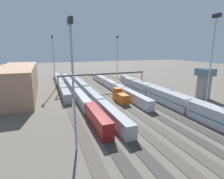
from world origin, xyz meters
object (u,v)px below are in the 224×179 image
Objects in this scene: train_on_track_8 at (60,83)px; light_mast_2 at (212,53)px; light_mast_1 at (53,56)px; train_on_track_3 at (113,86)px; train_on_track_1 at (166,98)px; light_mast_3 at (73,70)px; train_on_track_6 at (86,89)px; signal_gantry at (103,75)px; train_on_track_0 at (166,94)px; control_tower at (204,81)px; train_on_track_4 at (120,97)px; maintenance_shed at (19,81)px; light_mast_0 at (117,52)px; train_on_track_7 at (76,91)px.

train_on_track_8 is 75.44m from light_mast_2.
train_on_track_3 is at bearing -113.91° from light_mast_1.
light_mast_3 is at bearing 117.79° from train_on_track_1.
signal_gantry reaches higher than train_on_track_6.
control_tower is (-4.63, -15.35, 5.41)m from train_on_track_0.
light_mast_1 is (12.30, 27.73, 15.25)m from train_on_track_3.
light_mast_1 is at bearing 41.84° from train_on_track_1.
train_on_track_4 is 46.32m from maintenance_shed.
train_on_track_6 is at bearing -104.20° from maintenance_shed.
maintenance_shed is at bearing 84.56° from signal_gantry.
train_on_track_4 is at bearing 81.34° from train_on_track_0.
control_tower is at bearing -86.11° from train_on_track_1.
train_on_track_4 is at bearing 47.44° from light_mast_2.
light_mast_2 reaches higher than light_mast_0.
train_on_track_1 reaches higher than train_on_track_7.
train_on_track_1 reaches higher than train_on_track_8.
train_on_track_6 is at bearing -140.24° from light_mast_1.
light_mast_3 is at bearing -179.73° from light_mast_1.
train_on_track_6 is at bearing -154.91° from train_on_track_8.
train_on_track_1 is at bearing 140.25° from train_on_track_0.
train_on_track_8 is at bearing -53.01° from maintenance_shed.
train_on_track_3 is at bearing -28.97° from light_mast_3.
train_on_track_6 is 1.34× the size of train_on_track_1.
light_mast_3 reaches higher than train_on_track_0.
train_on_track_8 is 2.44× the size of light_mast_0.
train_on_track_8 is at bearing 48.36° from signal_gantry.
maintenance_shed reaches higher than control_tower.
control_tower is at bearing -115.77° from train_on_track_7.
train_on_track_8 is 69.59m from light_mast_3.
train_on_track_1 is 68.54m from light_mast_0.
light_mast_1 is (-24.16, 44.93, -1.16)m from light_mast_0.
train_on_track_0 is 62.50m from light_mast_0.
light_mast_2 reaches higher than maintenance_shed.
light_mast_3 is (-25.75, 42.45, 14.85)m from train_on_track_0.
train_on_track_4 is at bearing 180.00° from signal_gantry.
train_on_track_4 is 63.51m from light_mast_0.
train_on_track_7 is at bearing 60.65° from train_on_track_0.
signal_gantry is (0.57, 5.00, 5.78)m from train_on_track_3.
train_on_track_3 and train_on_track_6 have the same top height.
light_mast_3 is (-19.74, 37.45, 14.34)m from train_on_track_1.
light_mast_3 is (-28.80, 22.45, 14.78)m from train_on_track_4.
control_tower is (-32.72, -74.06, 0.86)m from maintenance_shed.
light_mast_1 reaches higher than train_on_track_1.
train_on_track_0 is at bearing -136.52° from train_on_track_8.
train_on_track_1 is 1.59× the size of signal_gantry.
light_mast_0 is (60.28, -2.20, 16.34)m from train_on_track_0.
train_on_track_4 is 39.39m from light_mast_3.
light_mast_2 reaches higher than train_on_track_4.
train_on_track_4 is (3.04, 20.00, 0.07)m from train_on_track_0.
train_on_track_4 is 22.08m from signal_gantry.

